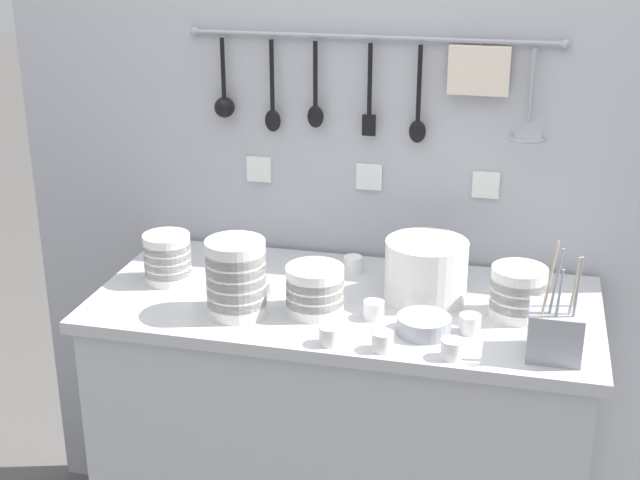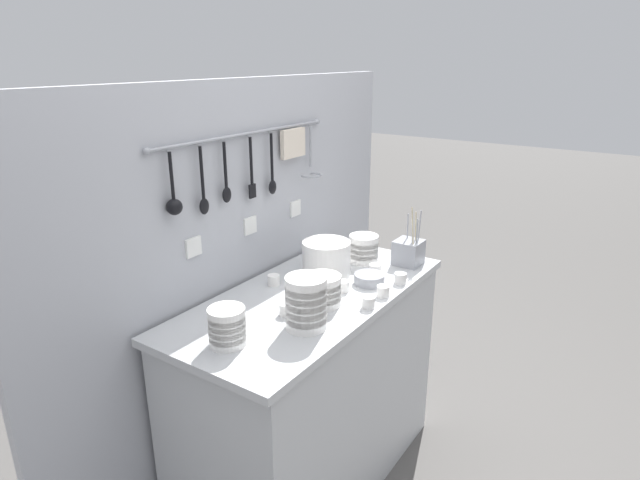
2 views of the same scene
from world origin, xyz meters
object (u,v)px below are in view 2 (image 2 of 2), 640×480
Objects in this scene: bowl_stack_nested_right at (228,327)px; cup_front_right at (383,291)px; cup_edge_far at (342,248)px; cup_beside_plates at (400,278)px; cup_edge_near at (286,309)px; cup_front_left at (368,302)px; bowl_stack_back_corner at (306,303)px; bowl_stack_short_front at (364,249)px; cutlery_caddy at (409,252)px; steel_mixing_bowl at (369,279)px; plate_stack at (326,258)px; cup_back_left at (375,269)px; cup_back_right at (343,286)px; cup_by_caddy at (274,280)px; bowl_stack_wide_centre at (323,290)px.

bowl_stack_nested_right reaches higher than cup_front_right.
cup_beside_plates is at bearing -113.81° from cup_edge_far.
cup_front_right is at bearing -33.18° from cup_edge_near.
cup_edge_far is at bearing 14.37° from cup_edge_near.
cup_edge_far is 0.59m from cup_front_left.
bowl_stack_back_corner is 0.67m from bowl_stack_short_front.
steel_mixing_bowl is at bearing 172.27° from cutlery_caddy.
bowl_stack_nested_right is 0.98× the size of bowl_stack_short_front.
plate_stack reaches higher than cup_back_left.
cup_back_right is (-0.10, -0.15, -0.05)m from plate_stack.
cup_back_right is at bearing 107.10° from cup_front_right.
bowl_stack_back_corner is at bearing -30.86° from bowl_stack_nested_right.
steel_mixing_bowl is 2.53× the size of cup_by_caddy.
cup_back_right is 0.17m from cup_front_left.
bowl_stack_wide_centre is 0.19m from bowl_stack_back_corner.
bowl_stack_wide_centre reaches higher than steel_mixing_bowl.
bowl_stack_back_corner is at bearing 168.85° from cup_beside_plates.
steel_mixing_bowl is 2.53× the size of cup_front_left.
steel_mixing_bowl is at bearing -10.69° from bowl_stack_wide_centre.
bowl_stack_wide_centre reaches higher than cup_front_left.
plate_stack is 0.39m from cutlery_caddy.
cup_edge_near is 1.00× the size of cup_by_caddy.
cup_edge_near is at bearing 134.68° from cup_front_left.
cup_beside_plates is at bearing -117.60° from bowl_stack_short_front.
cup_edge_far is (0.25, 0.28, 0.00)m from steel_mixing_bowl.
cup_front_left is at bearing -138.74° from cup_edge_far.
cup_beside_plates is at bearing -37.64° from cup_back_right.
cup_edge_near is 0.29m from cup_back_right.
cup_back_left is at bearing 159.97° from cutlery_caddy.
cup_back_left is (0.55, 0.03, -0.07)m from bowl_stack_back_corner.
cup_edge_near is at bearing 164.44° from steel_mixing_bowl.
cutlery_caddy is 5.45× the size of cup_back_right.
cup_by_caddy is at bearing 55.49° from bowl_stack_back_corner.
steel_mixing_bowl is 2.53× the size of cup_back_right.
steel_mixing_bowl is 2.53× the size of cup_edge_far.
cup_edge_far is 1.00× the size of cup_back_left.
bowl_stack_short_front is 0.62m from cup_edge_near.
steel_mixing_bowl is at bearing 53.28° from cup_front_right.
plate_stack is 4.13× the size of cup_front_right.
cutlery_caddy reaches higher than bowl_stack_short_front.
plate_stack reaches higher than steel_mixing_bowl.
bowl_stack_back_corner is 0.54m from cup_beside_plates.
cup_back_right is (-0.12, 0.05, 0.00)m from steel_mixing_bowl.
steel_mixing_bowl is (0.27, -0.05, -0.04)m from bowl_stack_wide_centre.
cup_back_right is at bearing 8.96° from bowl_stack_back_corner.
bowl_stack_nested_right is 2.60× the size of cup_front_right.
bowl_stack_back_corner is 3.77× the size of cup_beside_plates.
steel_mixing_bowl is 2.53× the size of cup_back_left.
cup_back_left is at bearing -53.38° from plate_stack.
cup_front_right is at bearing -21.92° from bowl_stack_nested_right.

